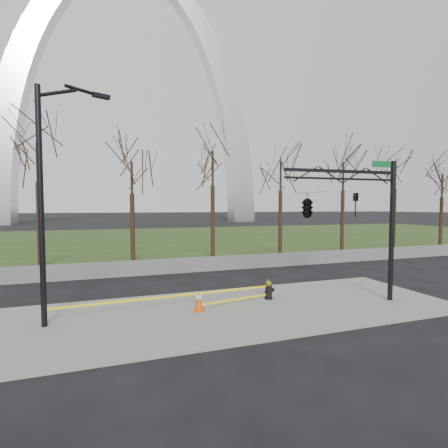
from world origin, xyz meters
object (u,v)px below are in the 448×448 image
object	(u,v)px
fire_hydrant	(269,290)
street_light	(48,188)
traffic_cone	(199,301)
traffic_signal_mast	(325,205)

from	to	relation	value
fire_hydrant	street_light	size ratio (longest dim) A/B	0.10
traffic_cone	street_light	bearing A→B (deg)	178.27
street_light	traffic_signal_mast	world-z (taller)	street_light
traffic_cone	street_light	size ratio (longest dim) A/B	0.09
fire_hydrant	street_light	world-z (taller)	street_light
traffic_cone	street_light	distance (m)	6.59
fire_hydrant	street_light	distance (m)	9.32
traffic_cone	traffic_signal_mast	distance (m)	6.19
traffic_cone	street_light	xyz separation A→B (m)	(-5.06, 0.15, 4.21)
traffic_cone	traffic_signal_mast	xyz separation A→B (m)	(4.89, -0.99, 3.66)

